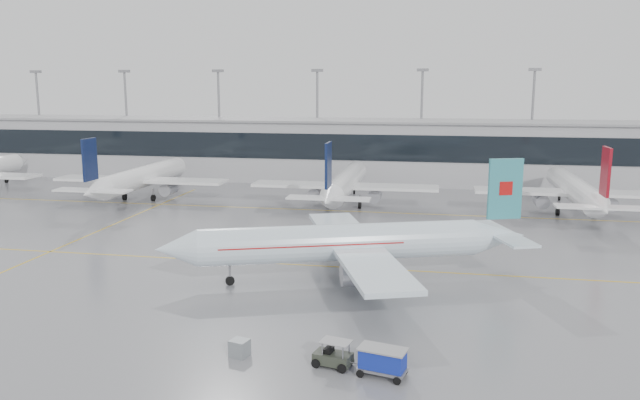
% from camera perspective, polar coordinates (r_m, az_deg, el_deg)
% --- Properties ---
extents(ground, '(320.00, 320.00, 0.00)m').
position_cam_1_polar(ground, '(68.13, -1.85, -5.95)').
color(ground, gray).
rests_on(ground, ground).
extents(taxi_line_main, '(120.00, 0.25, 0.01)m').
position_cam_1_polar(taxi_line_main, '(68.13, -1.85, -5.94)').
color(taxi_line_main, gold).
rests_on(taxi_line_main, ground).
extents(taxi_line_north, '(120.00, 0.25, 0.01)m').
position_cam_1_polar(taxi_line_north, '(96.81, 1.95, -1.01)').
color(taxi_line_north, gold).
rests_on(taxi_line_north, ground).
extents(taxi_line_cross, '(0.25, 60.00, 0.01)m').
position_cam_1_polar(taxi_line_cross, '(92.34, -18.28, -2.10)').
color(taxi_line_cross, gold).
rests_on(taxi_line_cross, ground).
extents(terminal, '(180.00, 15.00, 12.00)m').
position_cam_1_polar(terminal, '(127.30, 4.13, 4.46)').
color(terminal, '#A6A6AA').
rests_on(terminal, ground).
extents(terminal_glass, '(180.00, 0.20, 5.00)m').
position_cam_1_polar(terminal_glass, '(119.69, 3.73, 4.81)').
color(terminal_glass, black).
rests_on(terminal_glass, ground).
extents(terminal_roof, '(182.00, 16.00, 0.40)m').
position_cam_1_polar(terminal_roof, '(126.81, 4.16, 7.25)').
color(terminal_roof, gray).
rests_on(terminal_roof, ground).
extents(light_masts, '(156.40, 1.00, 22.60)m').
position_cam_1_polar(light_masts, '(132.71, 4.46, 7.88)').
color(light_masts, gray).
rests_on(light_masts, ground).
extents(air_canada_jet, '(36.71, 30.10, 11.93)m').
position_cam_1_polar(air_canada_jet, '(62.27, 3.00, -3.91)').
color(air_canada_jet, white).
rests_on(air_canada_jet, ground).
extents(parked_jet_b, '(29.64, 36.96, 11.72)m').
position_cam_1_polar(parked_jet_b, '(110.27, -16.04, 1.96)').
color(parked_jet_b, white).
rests_on(parked_jet_b, ground).
extents(parked_jet_c, '(29.64, 36.96, 11.72)m').
position_cam_1_polar(parked_jet_c, '(99.74, 2.28, 1.50)').
color(parked_jet_c, white).
rests_on(parked_jet_c, ground).
extents(parked_jet_d, '(29.64, 36.96, 11.72)m').
position_cam_1_polar(parked_jet_d, '(100.93, 22.35, 0.82)').
color(parked_jet_d, white).
rests_on(parked_jet_d, ground).
extents(baggage_tug, '(3.99, 2.19, 1.90)m').
position_cam_1_polar(baggage_tug, '(44.55, 1.19, -14.18)').
color(baggage_tug, '#2F3429').
rests_on(baggage_tug, ground).
extents(baggage_cart, '(3.51, 2.47, 1.97)m').
position_cam_1_polar(baggage_cart, '(43.20, 5.73, -14.34)').
color(baggage_cart, gray).
rests_on(baggage_cart, ground).
extents(gse_unit, '(1.51, 1.45, 1.24)m').
position_cam_1_polar(gse_unit, '(46.41, -7.36, -13.28)').
color(gse_unit, gray).
rests_on(gse_unit, ground).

